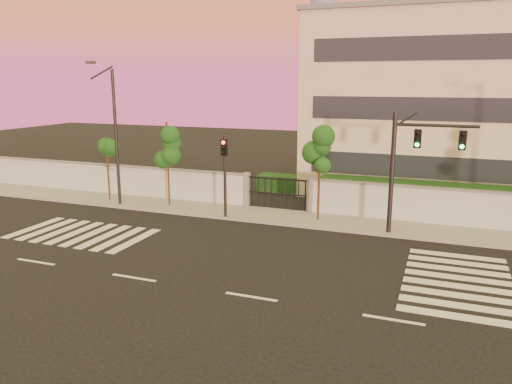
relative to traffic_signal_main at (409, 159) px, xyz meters
The scene contains 12 objects.
ground 11.19m from the traffic_signal_main, 115.77° to the right, with size 120.00×120.00×0.00m, color black.
sidewalk 6.05m from the traffic_signal_main, 166.91° to the left, with size 60.00×3.00×0.15m, color gray.
perimeter_wall 5.87m from the traffic_signal_main, 150.11° to the left, with size 60.00×0.36×2.20m.
hedge_row 7.01m from the traffic_signal_main, 122.63° to the left, with size 41.00×4.25×1.80m.
institutional_building 13.50m from the traffic_signal_main, 70.50° to the left, with size 24.40×12.40×12.25m.
road_markings 9.23m from the traffic_signal_main, 137.21° to the right, with size 57.00×7.62×0.02m.
street_tree_b 18.38m from the traffic_signal_main, behind, with size 1.37×1.09×4.17m.
street_tree_c 14.12m from the traffic_signal_main, behind, with size 1.43×1.14×5.25m.
street_tree_d 4.81m from the traffic_signal_main, 166.97° to the left, with size 1.63×1.30×5.30m.
traffic_signal_main is the anchor object (origin of this frame).
traffic_signal_secondary 9.79m from the traffic_signal_main, behind, with size 0.37×0.35×4.70m.
streetlight_west 17.15m from the traffic_signal_main, behind, with size 0.52×2.10×8.71m.
Camera 1 is at (6.15, -15.60, 7.64)m, focal length 35.00 mm.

